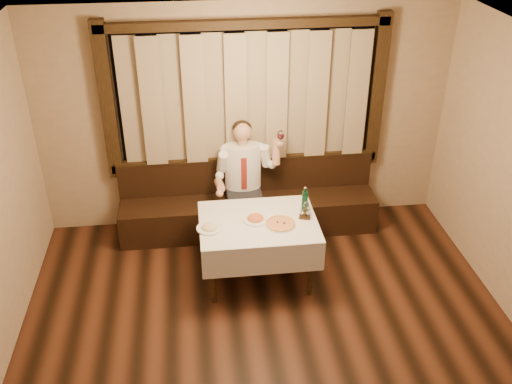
{
  "coord_description": "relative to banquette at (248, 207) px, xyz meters",
  "views": [
    {
      "loc": [
        -0.64,
        -3.4,
        4.11
      ],
      "look_at": [
        0.0,
        1.9,
        1.0
      ],
      "focal_mm": 40.0,
      "sensor_mm": 36.0,
      "label": 1
    }
  ],
  "objects": [
    {
      "name": "table_wine_glass",
      "position": [
        0.53,
        -0.97,
        0.57
      ],
      "size": [
        0.07,
        0.07,
        0.18
      ],
      "rotation": [
        0.0,
        0.0,
        0.16
      ],
      "color": "white",
      "rests_on": "dining_table"
    },
    {
      "name": "banquette",
      "position": [
        0.0,
        0.0,
        0.0
      ],
      "size": [
        3.2,
        0.61,
        0.94
      ],
      "color": "black",
      "rests_on": "ground"
    },
    {
      "name": "pasta_cream",
      "position": [
        -0.53,
        -1.11,
        0.48
      ],
      "size": [
        0.27,
        0.27,
        0.09
      ],
      "rotation": [
        0.0,
        0.0,
        -0.02
      ],
      "color": "white",
      "rests_on": "dining_table"
    },
    {
      "name": "seated_man",
      "position": [
        -0.06,
        -0.09,
        0.54
      ],
      "size": [
        0.83,
        0.62,
        1.48
      ],
      "color": "black",
      "rests_on": "ground"
    },
    {
      "name": "room",
      "position": [
        -0.0,
        -1.75,
        1.19
      ],
      "size": [
        5.01,
        6.01,
        2.81
      ],
      "color": "black",
      "rests_on": "ground"
    },
    {
      "name": "green_bottle",
      "position": [
        0.53,
        -0.89,
        0.57
      ],
      "size": [
        0.07,
        0.07,
        0.3
      ],
      "rotation": [
        0.0,
        0.0,
        -0.09
      ],
      "color": "#104D2F",
      "rests_on": "dining_table"
    },
    {
      "name": "cruet_caddy",
      "position": [
        0.51,
        -1.04,
        0.49
      ],
      "size": [
        0.13,
        0.09,
        0.13
      ],
      "rotation": [
        0.0,
        0.0,
        -0.28
      ],
      "color": "black",
      "rests_on": "dining_table"
    },
    {
      "name": "pasta_red",
      "position": [
        -0.03,
        -1.0,
        0.49
      ],
      "size": [
        0.29,
        0.29,
        0.1
      ],
      "rotation": [
        0.0,
        0.0,
        0.24
      ],
      "color": "white",
      "rests_on": "dining_table"
    },
    {
      "name": "dining_table",
      "position": [
        0.0,
        -1.02,
        0.34
      ],
      "size": [
        1.27,
        0.97,
        0.76
      ],
      "color": "black",
      "rests_on": "ground"
    },
    {
      "name": "pizza",
      "position": [
        0.22,
        -1.13,
        0.46
      ],
      "size": [
        0.33,
        0.33,
        0.04
      ],
      "rotation": [
        0.0,
        0.0,
        -0.28
      ],
      "color": "white",
      "rests_on": "dining_table"
    }
  ]
}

